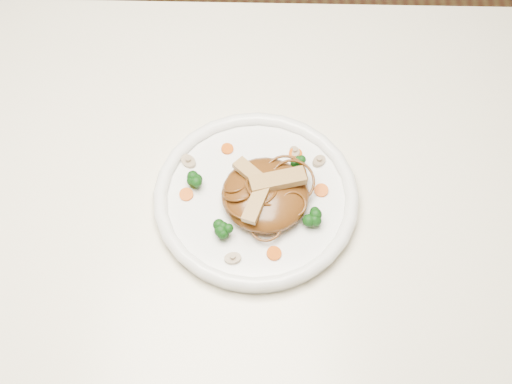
{
  "coord_description": "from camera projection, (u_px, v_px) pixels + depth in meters",
  "views": [
    {
      "loc": [
        0.11,
        -0.51,
        1.61
      ],
      "look_at": [
        0.1,
        -0.01,
        0.78
      ],
      "focal_mm": 48.7,
      "sensor_mm": 36.0,
      "label": 1
    }
  ],
  "objects": [
    {
      "name": "mushroom_0",
      "position": [
        233.0,
        258.0,
        0.93
      ],
      "size": [
        0.03,
        0.03,
        0.01
      ],
      "primitive_type": "cylinder",
      "rotation": [
        0.0,
        0.0,
        0.16
      ],
      "color": "tan",
      "rests_on": "plate"
    },
    {
      "name": "carrot_3",
      "position": [
        227.0,
        149.0,
        1.03
      ],
      "size": [
        0.02,
        0.02,
        0.0
      ],
      "primitive_type": "cylinder",
      "rotation": [
        0.0,
        0.0,
        0.32
      ],
      "color": "#ED5A08",
      "rests_on": "plate"
    },
    {
      "name": "chicken_b",
      "position": [
        253.0,
        175.0,
        0.96
      ],
      "size": [
        0.06,
        0.06,
        0.01
      ],
      "primitive_type": "cube",
      "rotation": [
        0.0,
        0.0,
        2.4
      ],
      "color": "tan",
      "rests_on": "noodle_mound"
    },
    {
      "name": "broccoli_2",
      "position": [
        224.0,
        228.0,
        0.94
      ],
      "size": [
        0.04,
        0.04,
        0.03
      ],
      "primitive_type": null,
      "rotation": [
        0.0,
        0.0,
        0.26
      ],
      "color": "#0E410D",
      "rests_on": "plate"
    },
    {
      "name": "carrot_2",
      "position": [
        321.0,
        190.0,
        0.99
      ],
      "size": [
        0.03,
        0.03,
        0.0
      ],
      "primitive_type": "cylinder",
      "rotation": [
        0.0,
        0.0,
        0.33
      ],
      "color": "#ED5A08",
      "rests_on": "plate"
    },
    {
      "name": "chicken_a",
      "position": [
        278.0,
        180.0,
        0.95
      ],
      "size": [
        0.08,
        0.04,
        0.01
      ],
      "primitive_type": "cube",
      "rotation": [
        0.0,
        0.0,
        0.26
      ],
      "color": "tan",
      "rests_on": "noodle_mound"
    },
    {
      "name": "broccoli_0",
      "position": [
        299.0,
        165.0,
        1.0
      ],
      "size": [
        0.03,
        0.03,
        0.03
      ],
      "primitive_type": null,
      "rotation": [
        0.0,
        0.0,
        0.33
      ],
      "color": "#0E410D",
      "rests_on": "plate"
    },
    {
      "name": "carrot_1",
      "position": [
        186.0,
        194.0,
        0.98
      ],
      "size": [
        0.03,
        0.03,
        0.0
      ],
      "primitive_type": "cylinder",
      "rotation": [
        0.0,
        0.0,
        0.36
      ],
      "color": "#ED5A08",
      "rests_on": "plate"
    },
    {
      "name": "carrot_4",
      "position": [
        274.0,
        253.0,
        0.94
      ],
      "size": [
        0.03,
        0.03,
        0.0
      ],
      "primitive_type": "cylinder",
      "rotation": [
        0.0,
        0.0,
        0.36
      ],
      "color": "#ED5A08",
      "rests_on": "plate"
    },
    {
      "name": "noodle_mound",
      "position": [
        265.0,
        195.0,
        0.97
      ],
      "size": [
        0.14,
        0.14,
        0.04
      ],
      "primitive_type": "ellipsoid",
      "rotation": [
        0.0,
        0.0,
        0.16
      ],
      "color": "#5B2D11",
      "rests_on": "plate"
    },
    {
      "name": "mushroom_3",
      "position": [
        295.0,
        152.0,
        1.02
      ],
      "size": [
        0.03,
        0.03,
        0.01
      ],
      "primitive_type": "cylinder",
      "rotation": [
        0.0,
        0.0,
        1.91
      ],
      "color": "tan",
      "rests_on": "plate"
    },
    {
      "name": "mushroom_2",
      "position": [
        188.0,
        161.0,
        1.01
      ],
      "size": [
        0.04,
        0.04,
        0.01
      ],
      "primitive_type": "cylinder",
      "rotation": [
        0.0,
        0.0,
        -0.77
      ],
      "color": "tan",
      "rests_on": "plate"
    },
    {
      "name": "broccoli_1",
      "position": [
        194.0,
        180.0,
        0.98
      ],
      "size": [
        0.03,
        0.03,
        0.03
      ],
      "primitive_type": null,
      "rotation": [
        0.0,
        0.0,
        -0.13
      ],
      "color": "#0E410D",
      "rests_on": "plate"
    },
    {
      "name": "broccoli_3",
      "position": [
        311.0,
        216.0,
        0.95
      ],
      "size": [
        0.04,
        0.04,
        0.03
      ],
      "primitive_type": null,
      "rotation": [
        0.0,
        0.0,
        -0.31
      ],
      "color": "#0E410D",
      "rests_on": "plate"
    },
    {
      "name": "plate",
      "position": [
        256.0,
        200.0,
        0.99
      ],
      "size": [
        0.38,
        0.38,
        0.02
      ],
      "primitive_type": "cylinder",
      "rotation": [
        0.0,
        0.0,
        -0.42
      ],
      "color": "white",
      "rests_on": "table"
    },
    {
      "name": "mushroom_1",
      "position": [
        319.0,
        161.0,
        1.01
      ],
      "size": [
        0.03,
        0.03,
        0.01
      ],
      "primitive_type": "cylinder",
      "rotation": [
        0.0,
        0.0,
        0.87
      ],
      "color": "tan",
      "rests_on": "plate"
    },
    {
      "name": "chicken_c",
      "position": [
        256.0,
        202.0,
        0.93
      ],
      "size": [
        0.04,
        0.07,
        0.01
      ],
      "primitive_type": "cube",
      "rotation": [
        0.0,
        0.0,
        4.37
      ],
      "color": "tan",
      "rests_on": "noodle_mound"
    },
    {
      "name": "table",
      "position": [
        194.0,
        231.0,
        1.09
      ],
      "size": [
        1.2,
        0.8,
        0.75
      ],
      "color": "white",
      "rests_on": "ground"
    },
    {
      "name": "ground",
      "position": [
        215.0,
        361.0,
        1.64
      ],
      "size": [
        4.0,
        4.0,
        0.0
      ],
      "primitive_type": "plane",
      "color": "#502E1B",
      "rests_on": "ground"
    },
    {
      "name": "carrot_0",
      "position": [
        295.0,
        154.0,
        1.02
      ],
      "size": [
        0.02,
        0.02,
        0.0
      ],
      "primitive_type": "cylinder",
      "rotation": [
        0.0,
        0.0,
        0.19
      ],
      "color": "#ED5A08",
      "rests_on": "plate"
    }
  ]
}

